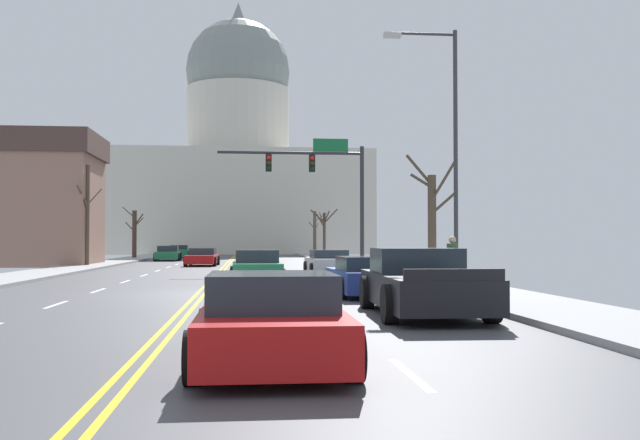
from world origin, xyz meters
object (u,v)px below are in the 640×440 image
(sedan_oncoming_02, at_px, (179,252))
(signal_gantry, at_px, (322,176))
(street_lamp_right, at_px, (446,135))
(bicycle_parked, at_px, (454,277))
(sedan_oncoming_00, at_px, (202,257))
(pedestrian_00, at_px, (452,261))
(sedan_near_01, at_px, (256,268))
(sedan_near_02, at_px, (366,277))
(pickup_truck_near_03, at_px, (422,284))
(sedan_near_00, at_px, (328,263))
(sedan_oncoming_01, at_px, (168,254))
(sedan_near_04, at_px, (271,322))

(sedan_oncoming_02, bearing_deg, signal_gantry, -71.66)
(street_lamp_right, distance_m, sedan_oncoming_02, 49.89)
(bicycle_parked, bearing_deg, sedan_oncoming_00, 111.44)
(sedan_oncoming_00, height_order, pedestrian_00, pedestrian_00)
(sedan_near_01, relative_size, sedan_near_02, 1.05)
(street_lamp_right, relative_size, pickup_truck_near_03, 1.53)
(sedan_oncoming_02, bearing_deg, pickup_truck_near_03, -78.95)
(street_lamp_right, distance_m, sedan_near_00, 12.53)
(sedan_oncoming_00, height_order, sedan_oncoming_01, sedan_oncoming_01)
(sedan_near_00, xyz_separation_m, bicycle_parked, (2.89, -11.23, -0.10))
(signal_gantry, relative_size, sedan_oncoming_00, 1.79)
(street_lamp_right, bearing_deg, sedan_oncoming_02, 105.39)
(sedan_oncoming_00, xyz_separation_m, sedan_oncoming_02, (-3.73, 22.96, 0.03))
(sedan_near_01, distance_m, sedan_near_04, 17.80)
(sedan_near_01, height_order, sedan_near_04, sedan_near_01)
(signal_gantry, distance_m, street_lamp_right, 15.78)
(signal_gantry, relative_size, sedan_near_04, 1.86)
(sedan_near_00, xyz_separation_m, sedan_oncoming_01, (-10.42, 25.56, -0.01))
(sedan_oncoming_00, distance_m, sedan_oncoming_02, 23.26)
(sedan_near_01, xyz_separation_m, sedan_oncoming_02, (-7.07, 43.08, -0.03))
(signal_gantry, bearing_deg, pedestrian_00, -82.73)
(signal_gantry, height_order, sedan_near_02, signal_gantry)
(sedan_near_01, xyz_separation_m, sedan_oncoming_00, (-3.34, 20.12, -0.06))
(signal_gantry, distance_m, pedestrian_00, 17.79)
(sedan_near_04, bearing_deg, sedan_near_01, 90.03)
(bicycle_parked, bearing_deg, sedan_near_02, -155.35)
(signal_gantry, xyz_separation_m, street_lamp_right, (2.47, -15.59, -0.03))
(sedan_near_04, height_order, pedestrian_00, pedestrian_00)
(sedan_near_04, bearing_deg, bicycle_parked, 64.09)
(street_lamp_right, xyz_separation_m, sedan_near_01, (-6.11, 4.82, -4.50))
(pickup_truck_near_03, bearing_deg, sedan_oncoming_02, 101.05)
(sedan_near_01, xyz_separation_m, pedestrian_00, (5.83, -6.41, 0.45))
(signal_gantry, bearing_deg, street_lamp_right, -80.99)
(pedestrian_00, relative_size, bicycle_parked, 0.94)
(sedan_oncoming_02, distance_m, pedestrian_00, 51.15)
(bicycle_parked, bearing_deg, pickup_truck_near_03, -111.83)
(pickup_truck_near_03, height_order, pedestrian_00, pedestrian_00)
(signal_gantry, bearing_deg, sedan_near_00, -91.86)
(sedan_near_00, bearing_deg, signal_gantry, 88.14)
(pickup_truck_near_03, xyz_separation_m, bicycle_parked, (2.79, 6.95, -0.19))
(sedan_near_01, bearing_deg, pickup_truck_near_03, -72.76)
(sedan_oncoming_02, bearing_deg, sedan_near_01, -80.68)
(signal_gantry, distance_m, pickup_truck_near_03, 22.82)
(signal_gantry, bearing_deg, sedan_near_02, -91.33)
(sedan_near_01, bearing_deg, street_lamp_right, -38.28)
(sedan_near_04, xyz_separation_m, bicycle_parked, (6.38, 13.13, -0.09))
(sedan_oncoming_02, bearing_deg, sedan_oncoming_00, -80.77)
(sedan_near_00, relative_size, sedan_near_02, 1.03)
(sedan_oncoming_00, height_order, sedan_oncoming_02, sedan_oncoming_02)
(pickup_truck_near_03, height_order, bicycle_parked, pickup_truck_near_03)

